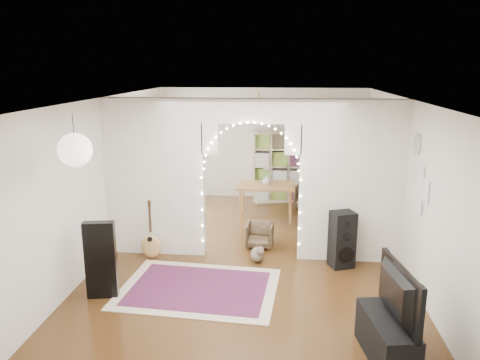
# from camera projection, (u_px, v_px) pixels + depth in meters

# --- Properties ---
(floor) EXTENTS (7.50, 7.50, 0.00)m
(floor) POSITION_uv_depth(u_px,v_px,m) (251.00, 255.00, 8.15)
(floor) COLOR black
(floor) RESTS_ON ground
(ceiling) EXTENTS (5.00, 7.50, 0.02)m
(ceiling) POSITION_uv_depth(u_px,v_px,m) (252.00, 98.00, 7.50)
(ceiling) COLOR white
(ceiling) RESTS_ON wall_back
(wall_back) EXTENTS (5.00, 0.02, 2.70)m
(wall_back) POSITION_uv_depth(u_px,v_px,m) (262.00, 144.00, 11.45)
(wall_back) COLOR silver
(wall_back) RESTS_ON floor
(wall_front) EXTENTS (5.00, 0.02, 2.70)m
(wall_front) POSITION_uv_depth(u_px,v_px,m) (221.00, 278.00, 4.20)
(wall_front) COLOR silver
(wall_front) RESTS_ON floor
(wall_left) EXTENTS (0.02, 7.50, 2.70)m
(wall_left) POSITION_uv_depth(u_px,v_px,m) (107.00, 177.00, 8.06)
(wall_left) COLOR silver
(wall_left) RESTS_ON floor
(wall_right) EXTENTS (0.02, 7.50, 2.70)m
(wall_right) POSITION_uv_depth(u_px,v_px,m) (405.00, 183.00, 7.59)
(wall_right) COLOR silver
(wall_right) RESTS_ON floor
(divider_wall) EXTENTS (5.00, 0.20, 2.70)m
(divider_wall) POSITION_uv_depth(u_px,v_px,m) (251.00, 175.00, 7.81)
(divider_wall) COLOR silver
(divider_wall) RESTS_ON floor
(fairy_lights) EXTENTS (1.64, 0.04, 1.60)m
(fairy_lights) POSITION_uv_depth(u_px,v_px,m) (251.00, 170.00, 7.65)
(fairy_lights) COLOR #FFEABF
(fairy_lights) RESTS_ON divider_wall
(window) EXTENTS (0.04, 1.20, 1.40)m
(window) POSITION_uv_depth(u_px,v_px,m) (140.00, 150.00, 9.76)
(window) COLOR white
(window) RESTS_ON wall_left
(wall_clock) EXTENTS (0.03, 0.31, 0.31)m
(wall_clock) POSITION_uv_depth(u_px,v_px,m) (417.00, 144.00, 6.84)
(wall_clock) COLOR white
(wall_clock) RESTS_ON wall_right
(picture_frames) EXTENTS (0.02, 0.50, 0.70)m
(picture_frames) POSITION_uv_depth(u_px,v_px,m) (421.00, 190.00, 6.59)
(picture_frames) COLOR white
(picture_frames) RESTS_ON wall_right
(paper_lantern) EXTENTS (0.40, 0.40, 0.40)m
(paper_lantern) POSITION_uv_depth(u_px,v_px,m) (75.00, 150.00, 5.47)
(paper_lantern) COLOR white
(paper_lantern) RESTS_ON ceiling
(ceiling_fan) EXTENTS (1.10, 1.10, 0.30)m
(ceiling_fan) POSITION_uv_depth(u_px,v_px,m) (259.00, 107.00, 9.51)
(ceiling_fan) COLOR gold
(ceiling_fan) RESTS_ON ceiling
(area_rug) EXTENTS (2.40, 1.88, 0.02)m
(area_rug) POSITION_uv_depth(u_px,v_px,m) (199.00, 288.00, 6.91)
(area_rug) COLOR maroon
(area_rug) RESTS_ON floor
(guitar_case) EXTENTS (0.45, 0.21, 1.12)m
(guitar_case) POSITION_uv_depth(u_px,v_px,m) (101.00, 260.00, 6.56)
(guitar_case) COLOR black
(guitar_case) RESTS_ON floor
(acoustic_guitar) EXTENTS (0.37, 0.24, 0.87)m
(acoustic_guitar) POSITION_uv_depth(u_px,v_px,m) (151.00, 237.00, 7.93)
(acoustic_guitar) COLOR #AE8945
(acoustic_guitar) RESTS_ON floor
(tabby_cat) EXTENTS (0.33, 0.50, 0.34)m
(tabby_cat) POSITION_uv_depth(u_px,v_px,m) (257.00, 254.00, 7.84)
(tabby_cat) COLOR brown
(tabby_cat) RESTS_ON floor
(floor_speaker) EXTENTS (0.45, 0.42, 0.93)m
(floor_speaker) POSITION_uv_depth(u_px,v_px,m) (342.00, 240.00, 7.58)
(floor_speaker) COLOR black
(floor_speaker) RESTS_ON floor
(media_console) EXTENTS (0.55, 1.05, 0.50)m
(media_console) POSITION_uv_depth(u_px,v_px,m) (386.00, 339.00, 5.20)
(media_console) COLOR black
(media_console) RESTS_ON floor
(tv) EXTENTS (0.31, 1.08, 0.62)m
(tv) POSITION_uv_depth(u_px,v_px,m) (390.00, 293.00, 5.07)
(tv) COLOR black
(tv) RESTS_ON media_console
(bookcase) EXTENTS (1.72, 0.98, 1.72)m
(bookcase) POSITION_uv_depth(u_px,v_px,m) (289.00, 166.00, 11.27)
(bookcase) COLOR #C7B490
(bookcase) RESTS_ON floor
(dining_table) EXTENTS (1.20, 0.80, 0.76)m
(dining_table) POSITION_uv_depth(u_px,v_px,m) (266.00, 188.00, 9.94)
(dining_table) COLOR brown
(dining_table) RESTS_ON floor
(flower_vase) EXTENTS (0.18, 0.18, 0.19)m
(flower_vase) POSITION_uv_depth(u_px,v_px,m) (266.00, 180.00, 9.90)
(flower_vase) COLOR silver
(flower_vase) RESTS_ON dining_table
(dining_chair_left) EXTENTS (0.51, 0.52, 0.44)m
(dining_chair_left) POSITION_uv_depth(u_px,v_px,m) (260.00, 235.00, 8.49)
(dining_chair_left) COLOR #483824
(dining_chair_left) RESTS_ON floor
(dining_chair_right) EXTENTS (0.66, 0.68, 0.53)m
(dining_chair_right) POSITION_uv_depth(u_px,v_px,m) (307.00, 196.00, 10.84)
(dining_chair_right) COLOR #483824
(dining_chair_right) RESTS_ON floor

